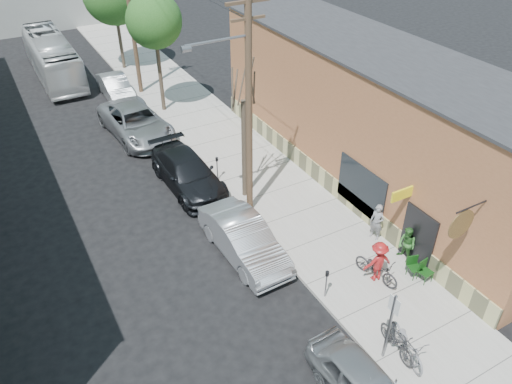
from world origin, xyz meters
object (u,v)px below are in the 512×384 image
parked_bike_a (397,341)px  parking_meter_near (327,280)px  patron_green (407,245)px  parked_bike_b (408,344)px  tree_bare (244,150)px  patio_chair_b (426,272)px  patron_grey (377,222)px  car_4 (116,88)px  cyclist (378,261)px  tree_leafy_mid (154,21)px  patio_chair_a (415,268)px  parking_meter_far (217,165)px  bus (52,57)px  sign_post (390,321)px  car_2 (188,173)px  car_1 (244,239)px  utility_pole_near (248,104)px  car_3 (136,122)px

parked_bike_a → parking_meter_near: bearing=107.4°
parking_meter_near → patron_green: (3.95, 0.07, -0.05)m
parked_bike_b → tree_bare: bearing=106.3°
patio_chair_b → patron_green: patron_green is taller
patron_grey → car_4: (-5.29, 19.90, -0.25)m
patio_chair_b → cyclist: bearing=139.5°
tree_leafy_mid → patio_chair_a: size_ratio=8.15×
parking_meter_far → bus: bus is taller
sign_post → parked_bike_b: bearing=-24.9°
patio_chair_b → parked_bike_a: size_ratio=0.50×
patron_green → car_2: size_ratio=0.28×
parked_bike_a → car_1: bearing=113.9°
bus → car_2: bearing=-80.9°
tree_bare → patio_chair_b: size_ratio=5.53×
utility_pole_near → bus: (-4.38, 21.36, -3.94)m
tree_leafy_mid → patio_chair_a: bearing=-80.8°
tree_bare → tree_leafy_mid: (0.00, 10.85, 3.09)m
car_4 → car_2: bearing=-89.2°
tree_leafy_mid → cyclist: size_ratio=4.11×
patron_green → cyclist: (-1.71, -0.26, 0.09)m
patio_chair_a → car_4: size_ratio=0.20×
cyclist → car_2: bearing=-58.6°
parked_bike_a → car_1: (-2.00, 6.79, 0.15)m
bus → tree_leafy_mid: bearing=-62.7°
sign_post → cyclist: size_ratio=1.60×
parking_meter_near → parking_meter_far: same height
patio_chair_b → cyclist: 1.91m
patron_grey → parked_bike_b: size_ratio=0.81×
utility_pole_near → car_3: (-2.09, 9.65, -4.55)m
parked_bike_b → car_1: car_1 is taller
car_3 → car_4: 5.85m
patio_chair_a → patio_chair_b: (0.19, -0.39, 0.00)m
tree_bare → patio_chair_a: bearing=-69.2°
tree_leafy_mid → patio_chair_b: bearing=-80.4°
sign_post → tree_bare: bearing=87.5°
sign_post → tree_leafy_mid: size_ratio=0.39×
tree_bare → patron_grey: 6.64m
car_1 → bus: bus is taller
tree_bare → car_2: bearing=132.7°
tree_leafy_mid → parked_bike_b: (0.22, -21.53, -4.99)m
parking_meter_far → patron_green: bearing=-66.4°
parking_meter_near → patio_chair_b: size_ratio=1.41×
patio_chair_a → parked_bike_b: size_ratio=0.43×
patio_chair_a → car_4: 23.01m
utility_pole_near → patron_grey: size_ratio=6.00×
patio_chair_b → patron_grey: size_ratio=0.53×
parking_meter_far → sign_post: bearing=-89.5°
tree_bare → sign_post: bearing=-92.5°
utility_pole_near → patron_grey: bearing=-50.1°
patio_chair_a → bus: size_ratio=0.08×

